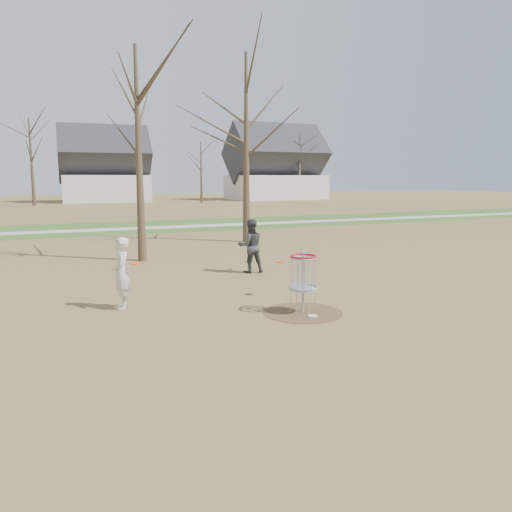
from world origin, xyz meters
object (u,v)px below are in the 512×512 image
(player_standing, at_px, (122,273))
(disc_grounded, at_px, (312,316))
(disc_golf_basket, at_px, (303,273))
(player_throwing, at_px, (251,246))

(player_standing, height_order, disc_grounded, player_standing)
(disc_grounded, bearing_deg, disc_golf_basket, 94.82)
(player_throwing, height_order, disc_grounded, player_throwing)
(player_standing, height_order, disc_golf_basket, player_standing)
(player_standing, xyz_separation_m, disc_grounded, (3.69, -2.33, -0.81))
(player_throwing, distance_m, disc_golf_basket, 4.93)
(player_throwing, xyz_separation_m, disc_grounded, (-0.72, -5.25, -0.83))
(disc_grounded, distance_m, disc_golf_basket, 0.97)
(disc_golf_basket, bearing_deg, disc_grounded, -85.18)
(player_throwing, bearing_deg, player_standing, 40.65)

